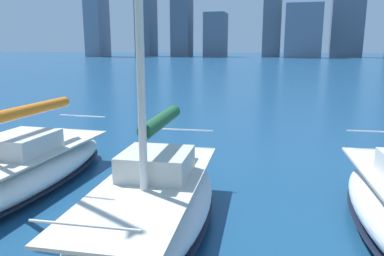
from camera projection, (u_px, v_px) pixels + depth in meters
name	position (u px, v px, depth m)	size (l,w,h in m)	color
city_skyline	(285.00, 11.00, 150.69)	(170.58, 22.90, 52.99)	slate
sailboat_forest	(152.00, 200.00, 8.21)	(2.98, 6.90, 12.63)	white
sailboat_orange	(13.00, 171.00, 10.35)	(2.51, 8.41, 11.66)	white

